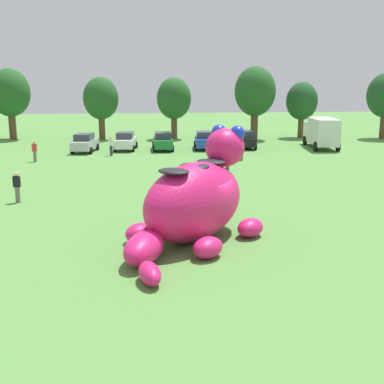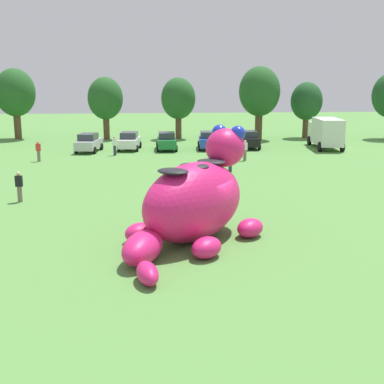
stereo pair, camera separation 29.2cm
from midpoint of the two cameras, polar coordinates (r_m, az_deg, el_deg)
ground_plane at (r=21.66m, az=1.87°, el=-5.10°), size 160.00×160.00×0.00m
giant_inflatable_creature at (r=20.84m, az=0.66°, el=-0.97°), size 6.48×8.64×4.64m
car_silver at (r=47.55m, az=-11.57°, el=5.56°), size 2.41×4.32×1.72m
car_white at (r=48.26m, az=-7.00°, el=5.82°), size 2.26×4.26×1.72m
car_green at (r=47.81m, az=-2.76°, el=5.84°), size 1.95×4.10×1.72m
car_blue at (r=48.45m, az=2.02°, el=5.94°), size 2.17×4.22×1.72m
car_black at (r=49.41m, az=6.73°, el=5.99°), size 2.21×4.23×1.72m
box_truck at (r=50.69m, az=15.22°, el=6.65°), size 2.90×6.58×2.95m
tree_left at (r=59.74m, az=-19.46°, el=10.64°), size 4.41×4.41×7.83m
tree_mid_left at (r=56.92m, az=-9.74°, el=10.48°), size 3.88×3.88×6.89m
tree_centre_left at (r=56.85m, az=-1.43°, el=10.61°), size 3.85×3.85×6.83m
tree_centre at (r=56.46m, az=7.89°, el=11.28°), size 4.53×4.53×8.04m
tree_centre_right at (r=59.04m, az=13.12°, el=10.05°), size 3.57×3.57×6.34m
spectator_near_inflatable at (r=28.99m, az=-18.90°, el=0.55°), size 0.38×0.26×1.71m
spectator_mid_field at (r=36.53m, az=4.64°, el=3.63°), size 0.38×0.26×1.71m
spectator_by_cars at (r=44.88m, az=-8.66°, el=5.24°), size 0.38×0.26×1.71m
spectator_wandering at (r=42.94m, az=-16.98°, el=4.49°), size 0.38×0.26×1.71m
spectator_far_side at (r=41.75m, az=6.29°, el=4.75°), size 0.38×0.26×1.71m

